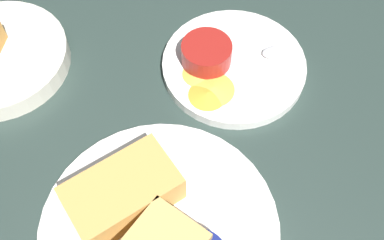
{
  "coord_description": "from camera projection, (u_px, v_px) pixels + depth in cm",
  "views": [
    {
      "loc": [
        -8.87,
        -28.1,
        54.93
      ],
      "look_at": [
        9.77,
        -1.95,
        3.0
      ],
      "focal_mm": 43.34,
      "sensor_mm": 36.0,
      "label": 1
    }
  ],
  "objects": [
    {
      "name": "ground_plane",
      "position": [
        125.0,
        163.0,
        0.63
      ],
      "size": [
        110.0,
        110.0,
        3.0
      ],
      "primitive_type": "cube",
      "color": "#283833"
    },
    {
      "name": "plate_sandwich_main",
      "position": [
        160.0,
        229.0,
        0.56
      ],
      "size": [
        28.73,
        28.73,
        1.6
      ],
      "primitive_type": "cylinder",
      "color": "white",
      "rests_on": "ground_plane"
    },
    {
      "name": "sandwich_half_near",
      "position": [
        123.0,
        193.0,
        0.55
      ],
      "size": [
        13.45,
        7.96,
        4.8
      ],
      "color": "tan",
      "rests_on": "plate_sandwich_main"
    },
    {
      "name": "spoon_by_dark_ramekin",
      "position": [
        176.0,
        224.0,
        0.55
      ],
      "size": [
        3.24,
        9.96,
        0.8
      ],
      "color": "silver",
      "rests_on": "plate_sandwich_main"
    },
    {
      "name": "plate_chips_companion",
      "position": [
        234.0,
        66.0,
        0.69
      ],
      "size": [
        21.21,
        21.21,
        1.6
      ],
      "primitive_type": "cylinder",
      "color": "white",
      "rests_on": "ground_plane"
    },
    {
      "name": "ramekin_light_gravy",
      "position": [
        206.0,
        53.0,
        0.67
      ],
      "size": [
        7.32,
        7.32,
        3.28
      ],
      "color": "maroon",
      "rests_on": "plate_chips_companion"
    },
    {
      "name": "spoon_by_gravy_ramekin",
      "position": [
        264.0,
        54.0,
        0.68
      ],
      "size": [
        9.77,
        4.75,
        0.8
      ],
      "color": "silver",
      "rests_on": "plate_chips_companion"
    },
    {
      "name": "plantain_chip_scatter",
      "position": [
        208.0,
        86.0,
        0.65
      ],
      "size": [
        8.5,
        10.95,
        0.6
      ],
      "color": "gold",
      "rests_on": "plate_chips_companion"
    }
  ]
}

